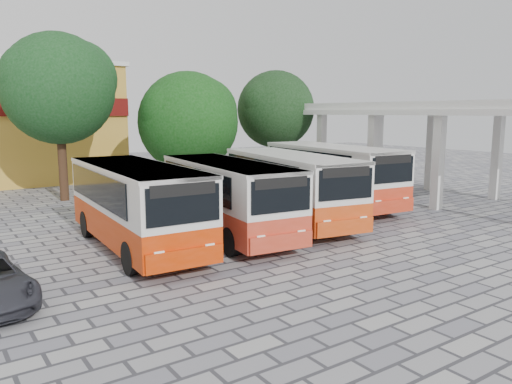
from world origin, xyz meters
TOP-DOWN VIEW (x-y plane):
  - ground at (0.00, 0.00)m, footprint 90.00×90.00m
  - terminal_shelter at (10.50, 4.00)m, footprint 6.80×15.80m
  - bus_far_left at (-7.33, 3.29)m, footprint 2.94×8.50m
  - bus_centre_left at (-3.67, 3.09)m, footprint 3.36×8.40m
  - bus_centre_right at (-0.24, 3.51)m, footprint 3.99×8.83m
  - bus_far_right at (3.97, 5.35)m, footprint 3.55×8.98m
  - tree_left at (-6.88, 15.19)m, footprint 6.28×5.98m
  - tree_middle at (-0.16, 13.18)m, footprint 6.16×5.86m
  - tree_right at (6.86, 14.02)m, footprint 5.46×5.20m

SIDE VIEW (x-z plane):
  - ground at x=0.00m, z-range 0.00..0.00m
  - bus_centre_left at x=-3.67m, z-range 0.23..3.18m
  - bus_far_left at x=-7.33m, z-range 0.24..3.26m
  - bus_centre_right at x=-0.24m, z-range 0.24..3.30m
  - bus_far_right at x=3.97m, z-range 0.25..3.40m
  - tree_middle at x=-0.16m, z-range 0.87..8.09m
  - terminal_shelter at x=10.50m, z-range 2.21..7.61m
  - tree_right at x=6.86m, z-range 1.39..9.03m
  - tree_left at x=-6.88m, z-range 1.75..10.85m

